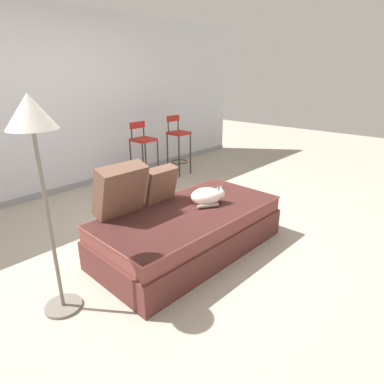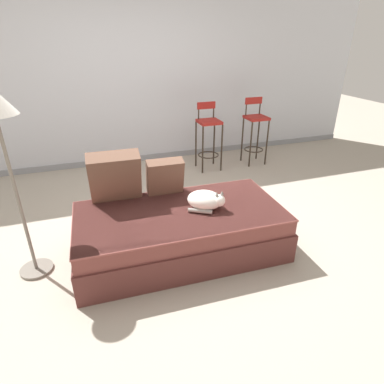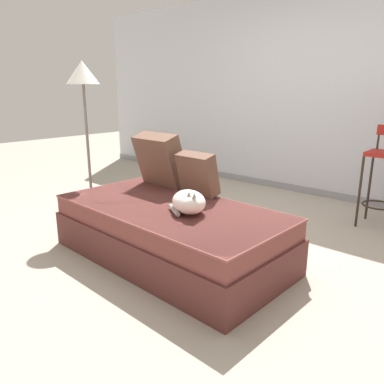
{
  "view_description": "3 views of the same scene",
  "coord_description": "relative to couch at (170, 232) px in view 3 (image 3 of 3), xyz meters",
  "views": [
    {
      "loc": [
        -2.14,
        -2.36,
        1.72
      ],
      "look_at": [
        0.15,
        -0.3,
        0.57
      ],
      "focal_mm": 30.0,
      "sensor_mm": 36.0,
      "label": 1
    },
    {
      "loc": [
        -0.71,
        -2.85,
        1.9
      ],
      "look_at": [
        0.15,
        -0.3,
        0.57
      ],
      "focal_mm": 30.0,
      "sensor_mm": 36.0,
      "label": 2
    },
    {
      "loc": [
        2.01,
        -2.39,
        1.34
      ],
      "look_at": [
        0.15,
        -0.3,
        0.57
      ],
      "focal_mm": 35.0,
      "sensor_mm": 36.0,
      "label": 3
    }
  ],
  "objects": [
    {
      "name": "ground_plane",
      "position": [
        0.0,
        0.4,
        -0.23
      ],
      "size": [
        16.0,
        16.0,
        0.0
      ],
      "primitive_type": "plane",
      "color": "#A89E8E",
      "rests_on": "ground"
    },
    {
      "name": "wall_baseboard_trim",
      "position": [
        0.0,
        2.6,
        -0.18
      ],
      "size": [
        8.0,
        0.02,
        0.09
      ],
      "primitive_type": "cube",
      "color": "gray",
      "rests_on": "ground"
    },
    {
      "name": "floor_lamp",
      "position": [
        -1.3,
        0.14,
        1.12
      ],
      "size": [
        0.32,
        0.32,
        1.6
      ],
      "color": "slate",
      "rests_on": "ground"
    },
    {
      "name": "throw_pillow_middle",
      "position": [
        -0.04,
        0.38,
        0.41
      ],
      "size": [
        0.36,
        0.22,
        0.38
      ],
      "color": "brown",
      "rests_on": "couch"
    },
    {
      "name": "wall_back_panel",
      "position": [
        0.0,
        2.65,
        1.07
      ],
      "size": [
        8.0,
        0.1,
        2.6
      ],
      "primitive_type": "cube",
      "color": "silver",
      "rests_on": "ground"
    },
    {
      "name": "throw_pillow_corner",
      "position": [
        -0.51,
        0.39,
        0.47
      ],
      "size": [
        0.48,
        0.32,
        0.5
      ],
      "color": "brown",
      "rests_on": "couch"
    },
    {
      "name": "cat",
      "position": [
        0.24,
        -0.03,
        0.31
      ],
      "size": [
        0.4,
        0.37,
        0.2
      ],
      "color": "white",
      "rests_on": "couch"
    },
    {
      "name": "bar_stool_near_window",
      "position": [
        1.03,
        1.93,
        0.35
      ],
      "size": [
        0.33,
        0.33,
        1.0
      ],
      "color": "#2D2319",
      "rests_on": "ground"
    },
    {
      "name": "couch",
      "position": [
        0.0,
        0.0,
        0.0
      ],
      "size": [
        1.94,
        1.01,
        0.45
      ],
      "color": "brown",
      "rests_on": "ground"
    }
  ]
}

